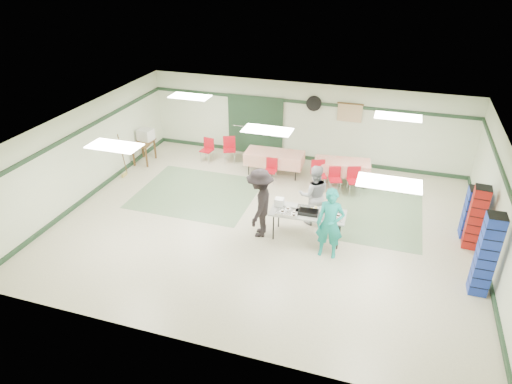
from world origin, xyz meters
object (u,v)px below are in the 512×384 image
(volunteer_dark, at_px, (260,203))
(crate_stack_red, at_px, (476,218))
(chair_b, at_px, (318,172))
(broom, at_px, (122,154))
(dining_table_b, at_px, (274,158))
(crate_stack_blue_b, at_px, (486,255))
(chair_c, at_px, (354,178))
(chair_loose_a, at_px, (229,147))
(serving_table, at_px, (308,214))
(chair_a, at_px, (335,177))
(crate_stack_blue_a, at_px, (473,213))
(chair_loose_b, at_px, (208,147))
(office_printer, at_px, (146,135))
(volunteer_teal, at_px, (330,224))
(dining_table_a, at_px, (342,167))
(printer_table, at_px, (143,145))
(volunteer_grey, at_px, (314,195))
(chair_d, at_px, (271,168))

(volunteer_dark, height_order, crate_stack_red, volunteer_dark)
(chair_b, distance_m, broom, 6.25)
(dining_table_b, distance_m, crate_stack_blue_b, 7.21)
(volunteer_dark, relative_size, chair_c, 2.17)
(chair_c, bearing_deg, chair_loose_a, 146.60)
(chair_loose_a, height_order, broom, broom)
(serving_table, height_order, broom, broom)
(chair_a, bearing_deg, chair_c, -18.12)
(chair_c, relative_size, crate_stack_blue_a, 0.61)
(chair_loose_b, xyz_separation_m, crate_stack_blue_b, (8.24, -4.58, 0.47))
(office_printer, bearing_deg, chair_c, 4.48)
(serving_table, relative_size, crate_stack_red, 1.14)
(chair_b, relative_size, broom, 0.63)
(crate_stack_blue_a, xyz_separation_m, broom, (-10.38, 0.41, 0.06))
(dining_table_b, xyz_separation_m, office_printer, (-4.52, -0.26, 0.37))
(volunteer_dark, bearing_deg, crate_stack_red, 95.84)
(volunteer_teal, distance_m, dining_table_a, 3.96)
(dining_table_b, bearing_deg, chair_c, -14.44)
(dining_table_b, distance_m, printer_table, 4.55)
(printer_table, distance_m, office_printer, 0.36)
(volunteer_teal, xyz_separation_m, chair_loose_b, (-4.92, 4.22, -0.39))
(volunteer_teal, xyz_separation_m, crate_stack_blue_b, (3.32, -0.35, 0.08))
(volunteer_grey, relative_size, crate_stack_blue_a, 1.21)
(volunteer_grey, height_order, printer_table, volunteer_grey)
(serving_table, distance_m, volunteer_grey, 0.79)
(volunteer_dark, height_order, printer_table, volunteer_dark)
(serving_table, relative_size, printer_table, 1.99)
(crate_stack_blue_b, bearing_deg, broom, 165.55)
(crate_stack_blue_b, bearing_deg, crate_stack_blue_a, 90.00)
(volunteer_dark, bearing_deg, chair_a, 148.19)
(chair_d, xyz_separation_m, office_printer, (-4.58, 0.31, 0.46))
(chair_loose_a, bearing_deg, chair_a, -36.35)
(serving_table, distance_m, dining_table_a, 3.38)
(chair_c, height_order, crate_stack_red, crate_stack_red)
(dining_table_b, distance_m, crate_stack_red, 6.31)
(dining_table_a, relative_size, chair_a, 2.29)
(volunteer_teal, relative_size, crate_stack_blue_b, 0.92)
(volunteer_teal, distance_m, broom, 7.43)
(crate_stack_blue_b, distance_m, printer_table, 10.99)
(volunteer_teal, height_order, volunteer_dark, volunteer_dark)
(printer_table, distance_m, broom, 1.16)
(chair_b, bearing_deg, volunteer_grey, -105.31)
(chair_loose_b, bearing_deg, dining_table_b, 0.71)
(chair_b, bearing_deg, volunteer_dark, -129.78)
(serving_table, height_order, volunteer_teal, volunteer_teal)
(chair_c, bearing_deg, chair_loose_b, 150.64)
(volunteer_dark, xyz_separation_m, broom, (-5.21, 1.94, -0.17))
(chair_a, bearing_deg, volunteer_dark, -134.92)
(volunteer_dark, relative_size, chair_d, 2.36)
(serving_table, bearing_deg, volunteer_grey, 88.71)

